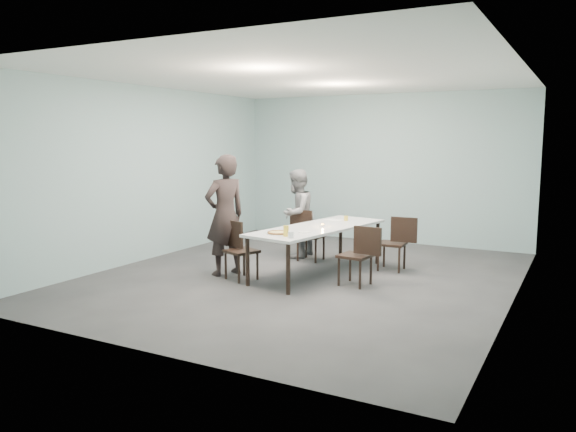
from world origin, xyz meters
The scene contains 16 objects.
ground centered at (0.00, 0.00, 0.00)m, with size 7.00×7.00×0.00m, color #333335.
room_shell centered at (0.00, 0.00, 2.03)m, with size 6.02×7.02×3.01m.
table centered at (0.11, 0.26, 0.69)m, with size 1.34×2.72×0.75m.
chair_near_left centered at (-0.82, -0.57, 0.50)m, with size 0.65×0.54×0.87m.
chair_far_left centered at (-0.50, 1.10, 0.50)m, with size 0.61×0.43×0.87m.
chair_near_right centered at (0.96, -0.12, 0.50)m, with size 0.63×0.46×0.87m.
chair_far_right centered at (1.13, 1.06, 0.50)m, with size 0.62×0.44×0.87m.
diner_near centered at (-1.13, -0.45, 0.93)m, with size 0.68×0.45×1.86m, color black.
diner_far centered at (-0.77, 1.24, 0.78)m, with size 0.76×0.59×1.57m, color gray.
pizza centered at (-0.09, -0.65, 0.77)m, with size 0.34×0.34×0.04m.
side_plate centered at (0.18, -0.34, 0.76)m, with size 0.18×0.18×0.01m, color white.
beer_glass centered at (0.10, -0.76, 0.82)m, with size 0.08×0.08×0.15m, color yellow.
water_tumbler centered at (0.23, -0.86, 0.80)m, with size 0.08×0.08×0.09m, color silver.
tealight centered at (0.19, 0.26, 0.77)m, with size 0.06×0.06×0.05m.
amber_tumbler centered at (0.25, 1.06, 0.79)m, with size 0.07×0.07×0.08m, color yellow.
menu centered at (0.05, 1.01, 0.75)m, with size 0.30×0.22×0.01m, color silver.
Camera 1 is at (3.76, -7.53, 2.09)m, focal length 35.00 mm.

